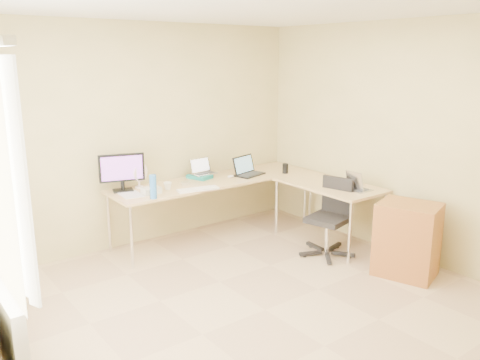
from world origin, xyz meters
TOP-DOWN VIEW (x-y plane):
  - floor at (0.00, 0.00)m, footprint 4.50×4.50m
  - ceiling at (0.00, 0.00)m, footprint 4.50×4.50m
  - wall_back at (0.00, 2.25)m, footprint 4.50×0.00m
  - wall_right at (2.10, 0.00)m, footprint 0.00×4.50m
  - desk_main at (0.72, 1.85)m, footprint 2.65×0.70m
  - desk_return at (1.70, 0.85)m, footprint 0.70×1.30m
  - monitor at (-0.40, 2.04)m, footprint 0.53×0.30m
  - book_stack at (0.62, 2.02)m, footprint 0.28×0.32m
  - laptop_center at (0.68, 2.02)m, footprint 0.32×0.26m
  - laptop_black at (1.22, 1.78)m, footprint 0.45×0.38m
  - keyboard at (0.29, 1.55)m, footprint 0.49×0.23m
  - mouse at (0.95, 1.81)m, footprint 0.10×0.08m
  - mug at (0.03, 1.78)m, footprint 0.12×0.12m
  - cd_stack at (0.32, 1.86)m, footprint 0.14×0.14m
  - water_bottle at (-0.27, 1.55)m, footprint 0.09×0.09m
  - papers at (-0.40, 1.83)m, footprint 0.25×0.33m
  - white_box at (-0.20, 1.74)m, footprint 0.20×0.14m
  - desk_fan at (-0.19, 2.05)m, footprint 0.28×0.28m
  - black_cup at (1.65, 1.58)m, footprint 0.09×0.09m
  - laptop_return at (1.75, 0.43)m, footprint 0.28×0.22m
  - office_chair at (1.38, 0.56)m, footprint 0.64×0.64m
  - cabinet at (1.64, -0.30)m, footprint 0.63×0.70m
  - radiator at (-2.03, 0.40)m, footprint 0.09×0.80m

SIDE VIEW (x-z plane):
  - floor at x=0.00m, z-range 0.00..0.00m
  - radiator at x=-2.03m, z-range 0.07..0.62m
  - cabinet at x=1.64m, z-range -0.04..0.76m
  - desk_main at x=0.72m, z-range 0.00..0.73m
  - desk_return at x=1.70m, z-range 0.00..0.73m
  - office_chair at x=1.38m, z-range 0.06..0.94m
  - papers at x=-0.40m, z-range 0.73..0.74m
  - keyboard at x=0.29m, z-range 0.73..0.75m
  - cd_stack at x=0.32m, z-range 0.73..0.76m
  - mouse at x=0.95m, z-range 0.73..0.76m
  - book_stack at x=0.62m, z-range 0.73..0.78m
  - white_box at x=-0.20m, z-range 0.73..0.80m
  - mug at x=0.03m, z-range 0.73..0.82m
  - black_cup at x=1.65m, z-range 0.73..0.86m
  - laptop_return at x=1.75m, z-range 0.73..0.92m
  - laptop_black at x=1.22m, z-range 0.73..0.98m
  - water_bottle at x=-0.27m, z-range 0.73..0.99m
  - desk_fan at x=-0.19m, z-range 0.73..1.00m
  - laptop_center at x=0.68m, z-range 0.78..0.97m
  - monitor at x=-0.40m, z-range 0.73..1.16m
  - wall_back at x=0.00m, z-range -0.95..3.55m
  - wall_right at x=2.10m, z-range -0.95..3.55m
  - ceiling at x=0.00m, z-range 2.60..2.60m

